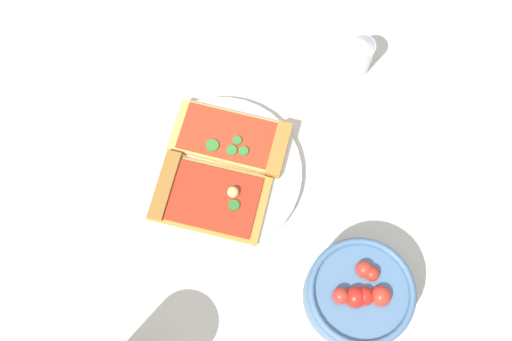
{
  "coord_description": "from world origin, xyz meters",
  "views": [
    {
      "loc": [
        0.09,
        0.2,
        0.76
      ],
      "look_at": [
        -0.07,
        0.01,
        0.03
      ],
      "focal_mm": 40.69,
      "sensor_mm": 36.0,
      "label": 1
    }
  ],
  "objects_px": {
    "paper_napkin": "(211,16)",
    "pepper_shaker": "(360,55)",
    "pizza_slice_near": "(237,139)",
    "salad_bowl": "(358,294)",
    "pizza_slice_far": "(205,195)",
    "plate": "(220,173)"
  },
  "relations": [
    {
      "from": "pizza_slice_near",
      "to": "paper_napkin",
      "type": "relative_size",
      "value": 1.57
    },
    {
      "from": "salad_bowl",
      "to": "paper_napkin",
      "type": "relative_size",
      "value": 1.2
    },
    {
      "from": "pizza_slice_far",
      "to": "salad_bowl",
      "type": "bearing_deg",
      "value": 106.67
    },
    {
      "from": "salad_bowl",
      "to": "pizza_slice_near",
      "type": "bearing_deg",
      "value": -93.44
    },
    {
      "from": "salad_bowl",
      "to": "paper_napkin",
      "type": "height_order",
      "value": "salad_bowl"
    },
    {
      "from": "pizza_slice_far",
      "to": "paper_napkin",
      "type": "height_order",
      "value": "pizza_slice_far"
    },
    {
      "from": "pizza_slice_far",
      "to": "salad_bowl",
      "type": "distance_m",
      "value": 0.23
    },
    {
      "from": "salad_bowl",
      "to": "paper_napkin",
      "type": "distance_m",
      "value": 0.46
    },
    {
      "from": "plate",
      "to": "pizza_slice_far",
      "type": "height_order",
      "value": "pizza_slice_far"
    },
    {
      "from": "pizza_slice_near",
      "to": "salad_bowl",
      "type": "relative_size",
      "value": 1.31
    },
    {
      "from": "paper_napkin",
      "to": "pepper_shaker",
      "type": "height_order",
      "value": "pepper_shaker"
    },
    {
      "from": "plate",
      "to": "salad_bowl",
      "type": "xyz_separation_m",
      "value": [
        -0.03,
        0.24,
        0.03
      ]
    },
    {
      "from": "pizza_slice_near",
      "to": "paper_napkin",
      "type": "distance_m",
      "value": 0.21
    },
    {
      "from": "pizza_slice_far",
      "to": "pepper_shaker",
      "type": "height_order",
      "value": "pepper_shaker"
    },
    {
      "from": "paper_napkin",
      "to": "pepper_shaker",
      "type": "bearing_deg",
      "value": 118.71
    },
    {
      "from": "salad_bowl",
      "to": "pepper_shaker",
      "type": "distance_m",
      "value": 0.33
    },
    {
      "from": "pizza_slice_far",
      "to": "paper_napkin",
      "type": "distance_m",
      "value": 0.29
    },
    {
      "from": "pizza_slice_near",
      "to": "salad_bowl",
      "type": "height_order",
      "value": "salad_bowl"
    },
    {
      "from": "paper_napkin",
      "to": "pepper_shaker",
      "type": "xyz_separation_m",
      "value": [
        -0.11,
        0.2,
        0.03
      ]
    },
    {
      "from": "paper_napkin",
      "to": "pizza_slice_near",
      "type": "bearing_deg",
      "value": 62.12
    },
    {
      "from": "pizza_slice_near",
      "to": "plate",
      "type": "bearing_deg",
      "value": 24.14
    },
    {
      "from": "plate",
      "to": "paper_napkin",
      "type": "height_order",
      "value": "plate"
    }
  ]
}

